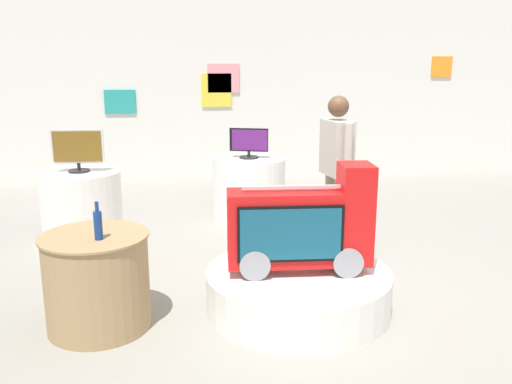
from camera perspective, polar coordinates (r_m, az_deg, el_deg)
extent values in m
plane|color=gray|center=(4.73, 7.43, -10.03)|extent=(30.00, 30.00, 0.00)
cube|color=silver|center=(8.85, -0.26, 10.97)|extent=(12.84, 0.10, 2.97)
cube|color=teal|center=(8.77, -14.15, 9.22)|extent=(0.48, 0.02, 0.37)
cube|color=yellow|center=(8.73, -4.19, 10.66)|extent=(0.47, 0.02, 0.52)
cube|color=orange|center=(9.73, 19.02, 12.39)|extent=(0.35, 0.02, 0.33)
cube|color=pink|center=(8.73, -3.45, 11.90)|extent=(0.50, 0.02, 0.45)
cylinder|color=white|center=(4.29, 4.45, -10.24)|extent=(1.43, 1.43, 0.31)
cylinder|color=gray|center=(4.15, -0.27, -6.97)|extent=(0.25, 0.37, 0.23)
cylinder|color=gray|center=(4.25, 9.19, -6.64)|extent=(0.25, 0.37, 0.23)
cube|color=red|center=(4.11, 4.58, -3.73)|extent=(1.11, 0.38, 0.57)
cube|color=red|center=(4.10, 10.55, 1.55)|extent=(0.26, 0.33, 0.20)
cube|color=black|center=(3.94, 3.69, -4.47)|extent=(0.78, 0.07, 0.42)
cube|color=navy|center=(3.94, 3.69, -4.47)|extent=(0.74, 0.07, 0.38)
cube|color=#B2B2B7|center=(4.03, 4.66, 0.52)|extent=(0.87, 0.09, 0.02)
cylinder|color=white|center=(6.02, -17.88, -1.54)|extent=(0.84, 0.84, 0.77)
cylinder|color=black|center=(5.93, -18.15, 2.14)|extent=(0.22, 0.22, 0.02)
cylinder|color=black|center=(5.92, -18.18, 2.59)|extent=(0.04, 0.04, 0.08)
cube|color=silver|center=(5.89, -18.34, 4.62)|extent=(0.53, 0.07, 0.35)
cube|color=brown|center=(5.87, -18.36, 4.59)|extent=(0.49, 0.04, 0.31)
cylinder|color=white|center=(6.53, -0.74, 0.28)|extent=(0.87, 0.87, 0.77)
cylinder|color=black|center=(6.45, -0.75, 3.69)|extent=(0.23, 0.23, 0.02)
cylinder|color=black|center=(6.44, -0.76, 4.06)|extent=(0.04, 0.04, 0.06)
cube|color=black|center=(6.42, -0.76, 5.53)|extent=(0.45, 0.17, 0.27)
cube|color=#561E6B|center=(6.40, -0.68, 5.51)|extent=(0.41, 0.14, 0.25)
cylinder|color=#9E7F56|center=(4.09, -16.40, -9.04)|extent=(0.74, 0.74, 0.70)
cylinder|color=#9E7F56|center=(3.98, -16.73, -4.45)|extent=(0.77, 0.77, 0.02)
cylinder|color=navy|center=(3.83, -16.32, -3.42)|extent=(0.06, 0.06, 0.20)
cylinder|color=navy|center=(3.80, -16.46, -1.49)|extent=(0.03, 0.03, 0.07)
cylinder|color=gray|center=(5.46, 7.85, -2.23)|extent=(0.12, 0.12, 0.83)
cylinder|color=gray|center=(5.28, 8.74, -2.79)|extent=(0.12, 0.12, 0.83)
cube|color=#B2ADA3|center=(5.22, 8.54, 4.63)|extent=(0.26, 0.41, 0.53)
sphere|color=brown|center=(5.18, 8.69, 8.93)|extent=(0.20, 0.20, 0.20)
cylinder|color=#B2ADA3|center=(5.44, 7.47, 5.29)|extent=(0.08, 0.08, 0.47)
cylinder|color=#B2ADA3|center=(5.01, 9.72, 4.51)|extent=(0.08, 0.08, 0.47)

